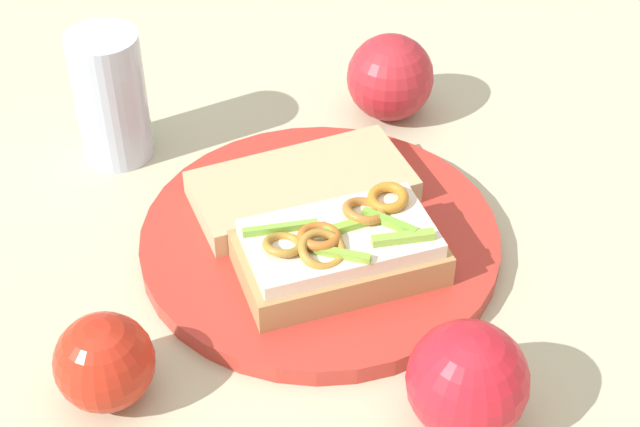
{
  "coord_description": "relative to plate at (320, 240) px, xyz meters",
  "views": [
    {
      "loc": [
        -0.33,
        0.48,
        0.54
      ],
      "look_at": [
        0.0,
        0.0,
        0.04
      ],
      "focal_mm": 54.88,
      "sensor_mm": 36.0,
      "label": 1
    }
  ],
  "objects": [
    {
      "name": "apple_0",
      "position": [
        0.05,
        -0.19,
        0.03
      ],
      "size": [
        0.1,
        0.1,
        0.08
      ],
      "primitive_type": "sphere",
      "rotation": [
        0.0,
        0.0,
        1.21
      ],
      "color": "#B0252E",
      "rests_on": "ground_plane"
    },
    {
      "name": "plate",
      "position": [
        0.0,
        0.0,
        0.0
      ],
      "size": [
        0.29,
        0.29,
        0.02
      ],
      "primitive_type": "cylinder",
      "color": "#B6342A",
      "rests_on": "ground_plane"
    },
    {
      "name": "ground_plane",
      "position": [
        0.0,
        0.0,
        -0.01
      ],
      "size": [
        2.0,
        2.0,
        0.0
      ],
      "primitive_type": "plane",
      "color": "#B9B997",
      "rests_on": "ground"
    },
    {
      "name": "apple_2",
      "position": [
        -0.18,
        0.09,
        0.03
      ],
      "size": [
        0.1,
        0.1,
        0.08
      ],
      "primitive_type": "sphere",
      "rotation": [
        0.0,
        0.0,
        4.97
      ],
      "color": "red",
      "rests_on": "ground_plane"
    },
    {
      "name": "sandwich",
      "position": [
        -0.04,
        0.03,
        0.03
      ],
      "size": [
        0.16,
        0.17,
        0.05
      ],
      "rotation": [
        0.0,
        0.0,
        0.94
      ],
      "color": "tan",
      "rests_on": "plate"
    },
    {
      "name": "apple_1",
      "position": [
        0.03,
        0.21,
        0.03
      ],
      "size": [
        0.08,
        0.08,
        0.07
      ],
      "primitive_type": "sphere",
      "rotation": [
        0.0,
        0.0,
        1.41
      ],
      "color": "red",
      "rests_on": "ground_plane"
    },
    {
      "name": "bread_slice_side",
      "position": [
        0.04,
        -0.03,
        0.02
      ],
      "size": [
        0.17,
        0.2,
        0.02
      ],
      "primitive_type": "cube",
      "rotation": [
        0.0,
        0.0,
        0.99
      ],
      "color": "tan",
      "rests_on": "plate"
    },
    {
      "name": "drinking_glass",
      "position": [
        0.22,
        -0.0,
        0.05
      ],
      "size": [
        0.06,
        0.06,
        0.12
      ],
      "primitive_type": "cylinder",
      "color": "silver",
      "rests_on": "ground_plane"
    }
  ]
}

